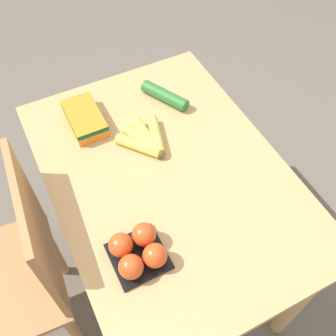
% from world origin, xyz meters
% --- Properties ---
extents(ground_plane, '(12.00, 12.00, 0.00)m').
position_xyz_m(ground_plane, '(0.00, 0.00, 0.00)').
color(ground_plane, '#665B51').
extents(dining_table, '(1.00, 0.71, 0.74)m').
position_xyz_m(dining_table, '(0.00, 0.00, 0.61)').
color(dining_table, tan).
rests_on(dining_table, ground_plane).
extents(chair, '(0.45, 0.43, 0.91)m').
position_xyz_m(chair, '(0.02, 0.55, 0.48)').
color(chair, '#A87547').
rests_on(chair, ground_plane).
extents(banana_bunch, '(0.17, 0.17, 0.04)m').
position_xyz_m(banana_bunch, '(0.14, 0.01, 0.76)').
color(banana_bunch, brown).
rests_on(banana_bunch, dining_table).
extents(tomato_pack, '(0.14, 0.14, 0.08)m').
position_xyz_m(tomato_pack, '(-0.21, 0.19, 0.78)').
color(tomato_pack, black).
rests_on(tomato_pack, dining_table).
extents(carrot_bag, '(0.19, 0.11, 0.05)m').
position_xyz_m(carrot_bag, '(0.32, 0.16, 0.77)').
color(carrot_bag, orange).
rests_on(carrot_bag, dining_table).
extents(cucumber_near, '(0.18, 0.12, 0.04)m').
position_xyz_m(cucumber_near, '(0.30, -0.14, 0.76)').
color(cucumber_near, '#2D702D').
rests_on(cucumber_near, dining_table).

